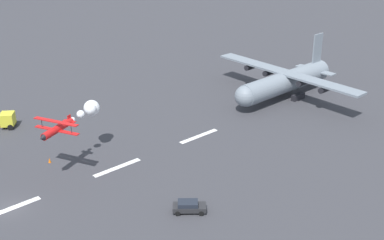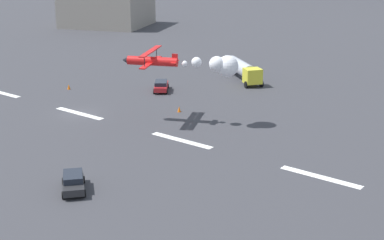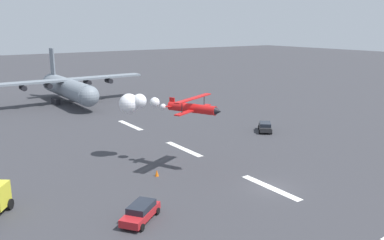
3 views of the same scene
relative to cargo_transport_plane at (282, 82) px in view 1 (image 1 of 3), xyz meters
name	(u,v)px [view 1 (image 1 of 3)]	position (x,y,z in m)	size (l,w,h in m)	color
ground_plane	(11,209)	(-56.82, -2.09, -3.46)	(440.00, 440.00, 0.00)	#38383D
runway_stripe_3	(11,209)	(-56.82, -2.09, -3.46)	(8.00, 0.90, 0.01)	white
runway_stripe_4	(117,168)	(-40.43, -2.09, -3.46)	(8.00, 0.90, 0.01)	white
runway_stripe_5	(199,136)	(-24.05, -2.09, -3.46)	(8.00, 0.90, 0.01)	white
cargo_transport_plane	(282,82)	(0.00, 0.00, 0.00)	(25.79, 33.58, 11.37)	gray
stunt_biplane_red	(82,114)	(-42.12, 4.04, 3.74)	(12.67, 8.77, 2.74)	red
followme_car_yellow	(189,206)	(-40.06, -17.85, -2.65)	(4.39, 4.14, 1.52)	#262628
traffic_cone_far	(50,160)	(-47.22, 6.03, -3.09)	(0.44, 0.44, 0.75)	orange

